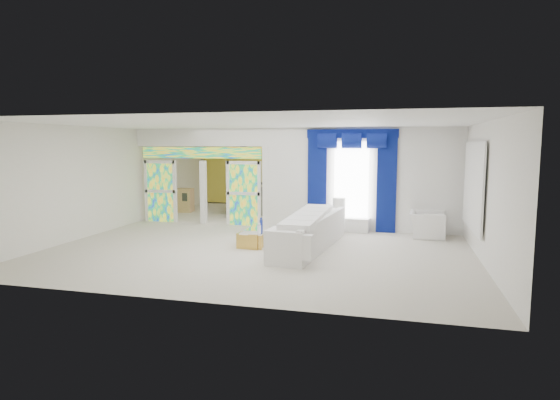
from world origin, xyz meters
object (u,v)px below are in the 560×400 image
(coffee_table, at_px, (260,236))
(grand_piano, at_px, (256,198))
(white_sofa, at_px, (310,233))
(console_table, at_px, (349,225))
(armchair, at_px, (427,224))

(coffee_table, bearing_deg, grand_piano, 108.45)
(white_sofa, relative_size, console_table, 3.32)
(console_table, bearing_deg, white_sofa, -105.57)
(white_sofa, relative_size, armchair, 3.64)
(console_table, bearing_deg, grand_piano, 140.37)
(armchair, bearing_deg, coffee_table, 116.86)
(white_sofa, height_order, grand_piano, grand_piano)
(coffee_table, distance_m, grand_piano, 5.66)
(white_sofa, xyz_separation_m, armchair, (2.85, 2.18, -0.02))
(white_sofa, distance_m, console_table, 2.59)
(coffee_table, bearing_deg, console_table, 46.96)
(armchair, bearing_deg, console_table, 84.53)
(white_sofa, relative_size, grand_piano, 1.92)
(grand_piano, bearing_deg, coffee_table, -72.18)
(armchair, xyz_separation_m, grand_piano, (-5.99, 3.48, 0.16))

